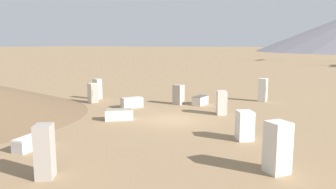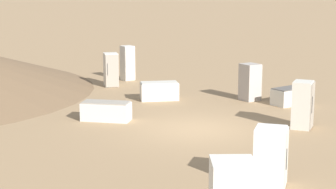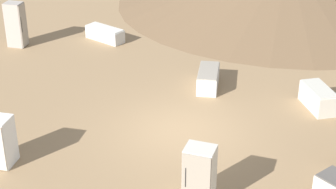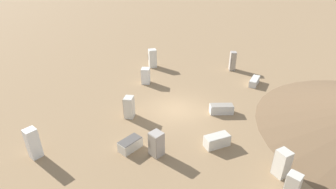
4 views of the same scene
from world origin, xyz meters
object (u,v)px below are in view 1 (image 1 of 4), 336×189
discarded_fridge_2 (200,100)px  discarded_fridge_10 (32,142)px  discarded_fridge_0 (93,93)px  discarded_fridge_7 (245,126)px  discarded_fridge_8 (263,90)px  discarded_fridge_9 (179,95)px  discarded_fridge_4 (278,147)px  discarded_fridge_1 (97,89)px  discarded_fridge_3 (132,103)px  discarded_fridge_5 (45,151)px  discarded_fridge_11 (222,103)px  discarded_fridge_6 (119,115)px

discarded_fridge_2 → discarded_fridge_10: bearing=-96.6°
discarded_fridge_0 → discarded_fridge_7: (-4.38, -13.55, -0.06)m
discarded_fridge_8 → discarded_fridge_10: 18.66m
discarded_fridge_2 → discarded_fridge_10: size_ratio=0.75×
discarded_fridge_9 → discarded_fridge_2: bearing=27.5°
discarded_fridge_2 → discarded_fridge_4: (-11.27, -7.81, 0.62)m
discarded_fridge_1 → discarded_fridge_7: bearing=74.0°
discarded_fridge_3 → discarded_fridge_9: discarded_fridge_9 is taller
discarded_fridge_2 → discarded_fridge_5: discarded_fridge_5 is taller
discarded_fridge_1 → discarded_fridge_7: size_ratio=1.19×
discarded_fridge_10 → discarded_fridge_11: (11.01, -5.19, 0.51)m
discarded_fridge_6 → discarded_fridge_11: size_ratio=1.12×
discarded_fridge_8 → discarded_fridge_5: bearing=-6.6°
discarded_fridge_4 → discarded_fridge_5: size_ratio=0.99×
discarded_fridge_3 → discarded_fridge_9: size_ratio=1.12×
discarded_fridge_0 → discarded_fridge_3: bearing=112.2°
discarded_fridge_7 → discarded_fridge_8: bearing=154.0°
discarded_fridge_1 → discarded_fridge_6: (-5.43, -6.35, -0.53)m
discarded_fridge_8 → discarded_fridge_3: bearing=-44.4°
discarded_fridge_6 → discarded_fridge_5: bearing=161.1°
discarded_fridge_0 → discarded_fridge_11: 10.60m
discarded_fridge_2 → discarded_fridge_4: bearing=-51.4°
discarded_fridge_4 → discarded_fridge_9: size_ratio=1.25×
discarded_fridge_3 → discarded_fridge_9: 3.82m
discarded_fridge_6 → discarded_fridge_10: bearing=140.2°
discarded_fridge_11 → discarded_fridge_8: bearing=140.1°
discarded_fridge_1 → discarded_fridge_2: size_ratio=1.20×
discarded_fridge_1 → discarded_fridge_8: size_ratio=0.92×
discarded_fridge_1 → discarded_fridge_11: 11.50m
discarded_fridge_9 → discarded_fridge_10: 13.08m
discarded_fridge_9 → discarded_fridge_7: bearing=-37.5°
discarded_fridge_2 → discarded_fridge_7: (-7.73, -5.64, 0.39)m
discarded_fridge_8 → discarded_fridge_11: (-6.48, 1.28, -0.15)m
discarded_fridge_7 → discarded_fridge_11: 5.92m
discarded_fridge_0 → discarded_fridge_5: 15.01m
discarded_fridge_6 → discarded_fridge_9: size_ratio=1.17×
discarded_fridge_1 → discarded_fridge_2: discarded_fridge_1 is taller
discarded_fridge_3 → discarded_fridge_5: bearing=-38.9°
discarded_fridge_10 → discarded_fridge_8: bearing=-119.3°
discarded_fridge_9 → discarded_fridge_11: size_ratio=0.96×
discarded_fridge_4 → discarded_fridge_8: (15.13, 3.86, -0.01)m
discarded_fridge_8 → discarded_fridge_0: bearing=-55.8°
discarded_fridge_8 → discarded_fridge_11: discarded_fridge_8 is taller
discarded_fridge_2 → discarded_fridge_3: (-3.50, 4.04, 0.04)m
discarded_fridge_2 → discarded_fridge_7: discarded_fridge_7 is taller
discarded_fridge_5 → discarded_fridge_11: 13.19m
discarded_fridge_4 → discarded_fridge_5: bearing=-110.4°
discarded_fridge_0 → discarded_fridge_8: 13.88m
discarded_fridge_7 → discarded_fridge_11: size_ratio=0.91×
discarded_fridge_10 → discarded_fridge_11: size_ratio=1.20×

